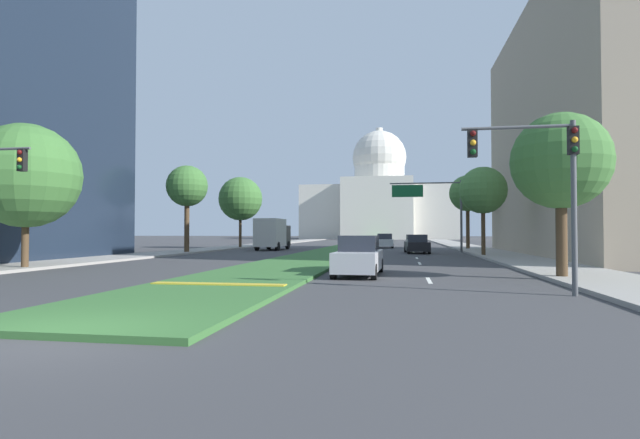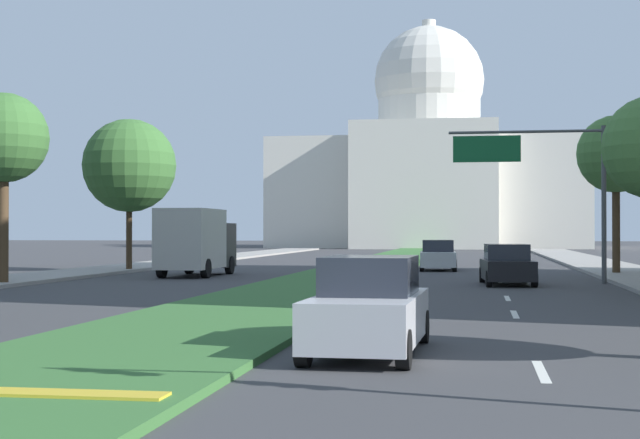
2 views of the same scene
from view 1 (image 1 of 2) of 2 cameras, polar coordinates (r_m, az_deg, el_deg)
name	(u,v)px [view 1 (image 1 of 2)]	position (r m, az deg, el deg)	size (l,w,h in m)	color
ground_plane	(359,245)	(69.42, 4.64, -2.99)	(270.84, 270.84, 0.00)	#3D3D3F
grass_median	(355,246)	(63.29, 4.15, -3.08)	(5.09, 110.80, 0.14)	#386B33
median_curb_nose	(218,284)	(16.60, -11.83, -7.40)	(4.58, 0.50, 0.04)	gold
lane_dashes_right	(413,252)	(46.61, 10.88, -3.73)	(0.16, 63.34, 0.01)	silver
sidewalk_left	(240,247)	(60.12, -9.39, -3.14)	(4.00, 110.80, 0.15)	#9E9991
sidewalk_right	(470,248)	(57.34, 17.16, -3.18)	(4.00, 110.80, 0.15)	#9E9991
midrise_block_right	(618,129)	(43.76, 31.56, 9.07)	(13.34, 29.35, 19.42)	tan
capitol_building	(379,201)	(130.27, 6.95, 2.13)	(39.18, 27.08, 29.70)	silver
traffic_light_near_right	(543,168)	(16.06, 24.70, 5.49)	(3.34, 0.35, 5.20)	#515456
overhead_guide_sign	(433,201)	(45.12, 13.13, 2.15)	(6.42, 0.20, 6.50)	#515456
street_tree_left_near	(26,176)	(28.30, -31.17, 4.39)	(5.17, 5.17, 7.26)	#4C3823
street_tree_right_near	(561,162)	(21.56, 26.35, 6.08)	(3.81, 3.81, 6.60)	#4C3823
street_tree_left_mid	(187,187)	(43.88, -15.30, 3.72)	(3.57, 3.57, 7.65)	#4C3823
street_tree_right_mid	(483,191)	(38.75, 18.54, 3.24)	(3.54, 3.54, 6.79)	#4C3823
street_tree_left_far	(240,199)	(55.95, -9.31, 2.40)	(4.94, 4.94, 8.10)	#4C3823
street_tree_right_far	(468,194)	(53.06, 16.90, 2.92)	(3.76, 3.76, 7.78)	#4C3823
sedan_lead_stopped	(359,257)	(21.21, 4.57, -4.36)	(1.94, 4.64, 1.73)	#BCBCC1
sedan_midblock	(417,244)	(43.58, 11.27, -2.88)	(2.22, 4.44, 1.64)	black
sedan_distant	(385,241)	(57.21, 7.58, -2.53)	(2.13, 4.25, 1.67)	silver
box_truck_delivery	(272,234)	(50.44, -5.59, -1.67)	(2.40, 6.40, 3.20)	black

